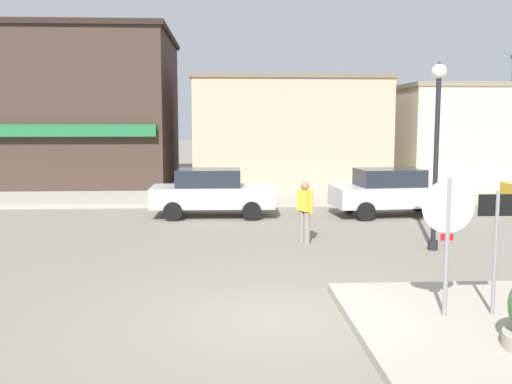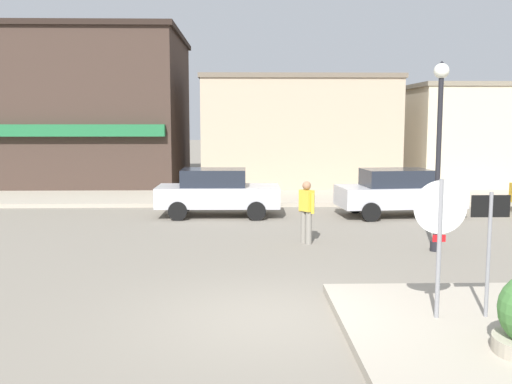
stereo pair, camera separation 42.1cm
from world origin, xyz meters
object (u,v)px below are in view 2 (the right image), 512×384
object	(u,v)px
one_way_sign	(489,242)
stop_sign	(440,230)
parked_car_second	(399,192)
lamp_post	(439,129)
parked_car_nearest	(217,192)
pedestrian_crossing_near	(306,210)

from	to	relation	value
one_way_sign	stop_sign	bearing A→B (deg)	-178.98
one_way_sign	parked_car_second	world-z (taller)	one_way_sign
lamp_post	parked_car_second	bearing A→B (deg)	85.00
parked_car_nearest	pedestrian_crossing_near	xyz separation A→B (m)	(2.45, -4.42, 0.06)
parked_car_nearest	pedestrian_crossing_near	distance (m)	5.05
stop_sign	parked_car_second	xyz separation A→B (m)	(2.15, 10.43, -0.71)
one_way_sign	parked_car_nearest	xyz separation A→B (m)	(-4.56, 10.62, -0.52)
stop_sign	parked_car_second	distance (m)	10.67
stop_sign	parked_car_nearest	world-z (taller)	stop_sign
one_way_sign	lamp_post	size ratio (longest dim) A/B	0.46
parked_car_nearest	lamp_post	bearing A→B (deg)	-44.36
lamp_post	parked_car_second	world-z (taller)	lamp_post
lamp_post	parked_car_nearest	distance (m)	7.97
pedestrian_crossing_near	one_way_sign	bearing A→B (deg)	-71.20
one_way_sign	parked_car_second	xyz separation A→B (m)	(1.38, 10.42, -0.52)
stop_sign	parked_car_second	world-z (taller)	stop_sign
parked_car_nearest	one_way_sign	bearing A→B (deg)	-66.75
one_way_sign	pedestrian_crossing_near	world-z (taller)	one_way_sign
parked_car_second	pedestrian_crossing_near	xyz separation A→B (m)	(-3.49, -4.21, 0.06)
one_way_sign	pedestrian_crossing_near	bearing A→B (deg)	108.80
one_way_sign	lamp_post	world-z (taller)	lamp_post
parked_car_second	pedestrian_crossing_near	distance (m)	5.47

